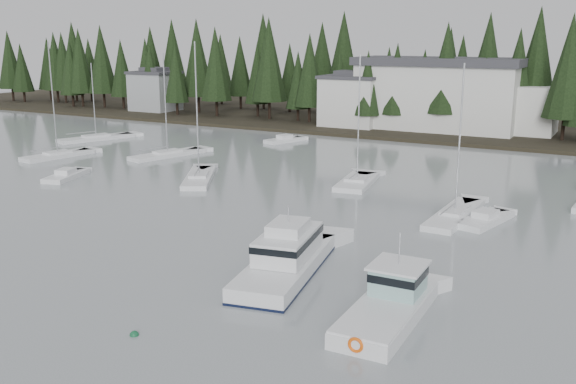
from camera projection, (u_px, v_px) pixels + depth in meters
name	position (u px, v px, depth m)	size (l,w,h in m)	color
ground	(13.00, 383.00, 27.68)	(260.00, 260.00, 0.00)	gray
far_shore_land	(489.00, 123.00, 110.36)	(240.00, 54.00, 1.00)	black
conifer_treeline	(474.00, 131.00, 100.98)	(200.00, 22.00, 20.00)	black
house_west	(352.00, 100.00, 102.30)	(9.54, 7.42, 8.75)	silver
house_far_west	(155.00, 90.00, 123.65)	(8.48, 7.42, 8.25)	#999EA0
harbor_inn	(452.00, 95.00, 97.87)	(29.50, 11.50, 10.90)	silver
cabin_cruiser_center	(286.00, 261.00, 40.44)	(5.71, 12.07, 4.98)	white
lobster_boat_teal	(389.00, 307.00, 33.99)	(3.33, 9.04, 4.96)	white
sailboat_0	(455.00, 217.00, 52.91)	(2.70, 10.55, 13.08)	white
sailboat_1	(168.00, 156.00, 79.68)	(5.06, 10.47, 13.11)	white
sailboat_3	(58.00, 157.00, 79.12)	(4.02, 9.29, 14.44)	white
sailboat_4	(357.00, 184.00, 64.68)	(4.24, 8.67, 13.37)	white
sailboat_6	(96.00, 139.00, 92.41)	(6.30, 11.18, 11.45)	white
sailboat_7	(199.00, 179.00, 66.68)	(7.22, 10.02, 14.61)	white
runabout_0	(66.00, 177.00, 67.43)	(3.86, 6.40, 1.42)	white
runabout_1	(485.00, 221.00, 51.37)	(3.61, 6.78, 1.42)	white
runabout_3	(285.00, 141.00, 90.56)	(4.11, 6.48, 1.42)	white
mooring_buoy_green	(134.00, 335.00, 32.07)	(0.47, 0.47, 0.47)	#145933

